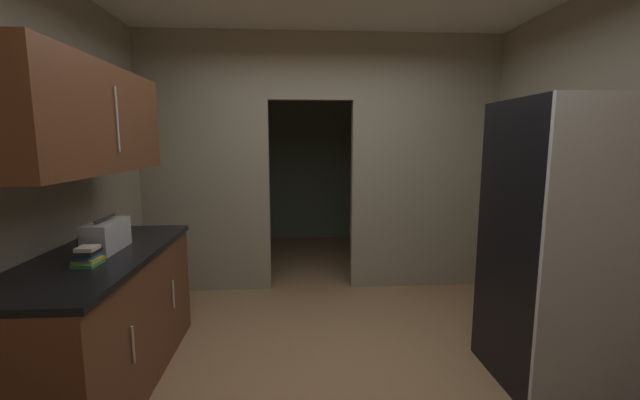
% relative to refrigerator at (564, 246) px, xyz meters
% --- Properties ---
extents(ground, '(20.00, 20.00, 0.00)m').
position_rel_refrigerator_xyz_m(ground, '(-1.45, 0.09, -0.93)').
color(ground, '#93704C').
extents(kitchen_partition, '(3.78, 0.12, 2.71)m').
position_rel_refrigerator_xyz_m(kitchen_partition, '(-1.43, 1.86, 0.50)').
color(kitchen_partition, gray).
rests_on(kitchen_partition, ground).
extents(adjoining_room_shell, '(3.78, 2.40, 2.71)m').
position_rel_refrigerator_xyz_m(adjoining_room_shell, '(-1.45, 3.56, 0.42)').
color(adjoining_room_shell, slate).
rests_on(adjoining_room_shell, ground).
extents(refrigerator, '(0.79, 0.80, 1.87)m').
position_rel_refrigerator_xyz_m(refrigerator, '(0.00, 0.00, 0.00)').
color(refrigerator, black).
rests_on(refrigerator, ground).
extents(lower_cabinet_run, '(0.69, 1.71, 0.90)m').
position_rel_refrigerator_xyz_m(lower_cabinet_run, '(-3.00, 0.12, -0.48)').
color(lower_cabinet_run, brown).
rests_on(lower_cabinet_run, ground).
extents(upper_cabinet_counterside, '(0.36, 1.54, 0.65)m').
position_rel_refrigerator_xyz_m(upper_cabinet_counterside, '(-3.00, 0.12, 0.80)').
color(upper_cabinet_counterside, brown).
extents(boombox, '(0.17, 0.38, 0.22)m').
position_rel_refrigerator_xyz_m(boombox, '(-2.97, 0.19, 0.06)').
color(boombox, '#B2B2B7').
rests_on(boombox, lower_cabinet_run).
extents(book_stack, '(0.14, 0.16, 0.11)m').
position_rel_refrigerator_xyz_m(book_stack, '(-2.94, -0.12, 0.02)').
color(book_stack, '#388C47').
rests_on(book_stack, lower_cabinet_run).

